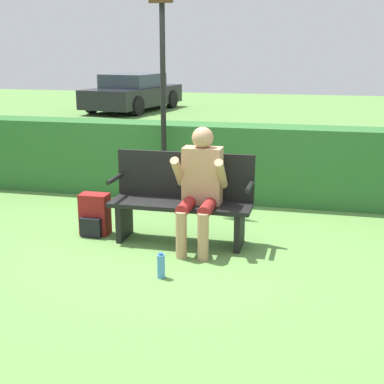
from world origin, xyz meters
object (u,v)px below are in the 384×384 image
(person_seated, at_px, (200,183))
(parked_car, at_px, (133,93))
(water_bottle, at_px, (161,266))
(park_bench, at_px, (182,199))
(backpack, at_px, (94,215))
(signpost, at_px, (163,81))

(person_seated, height_order, parked_car, person_seated)
(person_seated, distance_m, water_bottle, 1.06)
(park_bench, xyz_separation_m, backpack, (-1.00, -0.03, -0.25))
(water_bottle, bearing_deg, signpost, 105.44)
(water_bottle, xyz_separation_m, signpost, (-0.64, 2.32, 1.51))
(signpost, bearing_deg, backpack, -107.46)
(person_seated, bearing_deg, parked_car, 112.41)
(backpack, distance_m, parked_car, 12.54)
(person_seated, bearing_deg, signpost, 119.31)
(person_seated, height_order, water_bottle, person_seated)
(park_bench, bearing_deg, signpost, 113.91)
(signpost, relative_size, parked_car, 0.68)
(backpack, height_order, water_bottle, backpack)
(parked_car, bearing_deg, park_bench, -148.19)
(water_bottle, distance_m, signpost, 2.84)
(park_bench, relative_size, water_bottle, 6.28)
(signpost, distance_m, parked_car, 11.46)
(water_bottle, relative_size, parked_car, 0.06)
(park_bench, relative_size, parked_car, 0.35)
(water_bottle, height_order, signpost, signpost)
(park_bench, height_order, signpost, signpost)
(signpost, bearing_deg, parked_car, 111.41)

